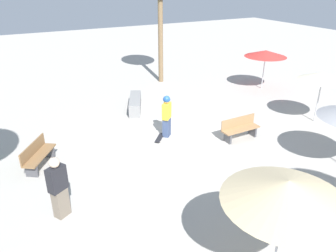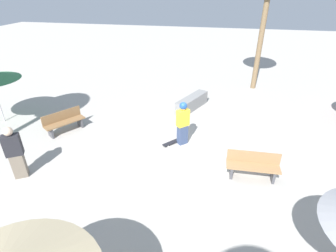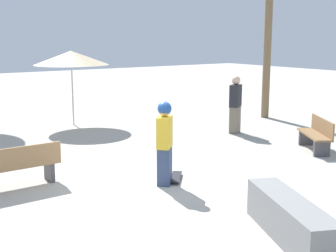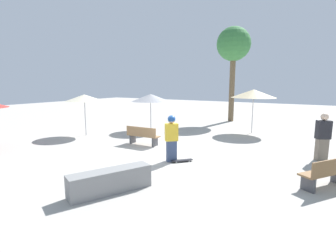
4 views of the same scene
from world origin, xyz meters
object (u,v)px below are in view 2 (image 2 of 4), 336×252
object	(u,v)px
skateboard	(172,142)
bench_near	(253,166)
skater_main	(183,122)
concrete_ledge	(192,103)
bystander_watching	(15,153)
bench_far	(64,122)

from	to	relation	value
skateboard	bench_near	size ratio (longest dim) A/B	0.46
skater_main	concrete_ledge	bearing A→B (deg)	-133.81
concrete_ledge	bystander_watching	distance (m)	7.67
bystander_watching	skateboard	bearing A→B (deg)	2.10
concrete_ledge	skateboard	bearing A→B (deg)	-5.93
bench_near	bench_far	world-z (taller)	same
concrete_ledge	bench_far	size ratio (longest dim) A/B	1.39
bystander_watching	bench_near	bearing A→B (deg)	-19.77
bench_far	bench_near	bearing A→B (deg)	112.62
skater_main	bench_near	size ratio (longest dim) A/B	1.05
skateboard	bench_near	xyz separation A→B (m)	(1.39, 2.80, 0.37)
skateboard	concrete_ledge	xyz separation A→B (m)	(-3.30, 0.34, 0.24)
skater_main	skateboard	size ratio (longest dim) A/B	2.30
bench_near	bystander_watching	xyz separation A→B (m)	(1.41, -7.08, 0.45)
skater_main	skateboard	bearing A→B (deg)	-25.86
skater_main	bystander_watching	distance (m)	5.49
skater_main	concrete_ledge	size ratio (longest dim) A/B	0.77
bystander_watching	concrete_ledge	bearing A→B (deg)	21.79
skateboard	concrete_ledge	distance (m)	3.33
skateboard	concrete_ledge	world-z (taller)	concrete_ledge
skateboard	concrete_ledge	bearing A→B (deg)	-144.74
bystander_watching	skater_main	bearing A→B (deg)	1.07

